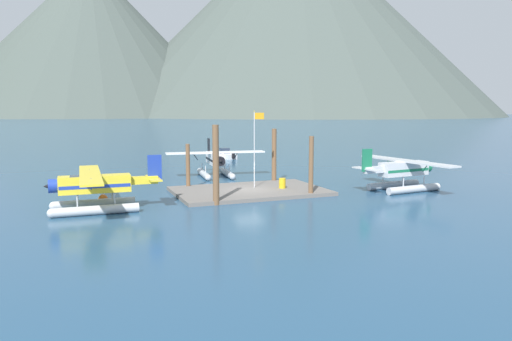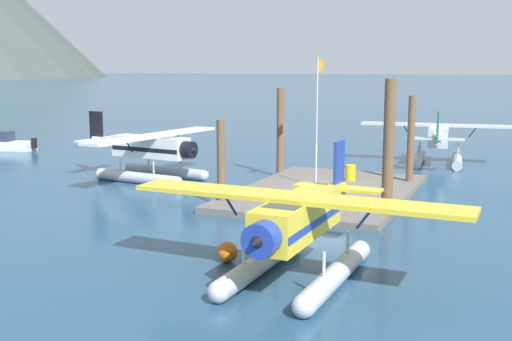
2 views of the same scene
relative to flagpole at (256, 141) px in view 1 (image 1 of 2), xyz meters
The scene contains 15 objects.
ground_plane 4.57m from the flagpole, 138.77° to the right, with size 1200.00×1200.00×0.00m, color navy.
dock_platform 4.43m from the flagpole, 138.77° to the right, with size 12.65×8.23×0.30m, color #66605B.
piling_near_left 7.07m from the flagpole, 136.77° to the right, with size 0.48×0.48×5.99m, color brown.
piling_near_right 5.68m from the flagpole, 53.47° to the right, with size 0.38×0.38×4.96m, color brown.
piling_far_left 6.55m from the flagpole, 150.80° to the left, with size 0.37×0.37×4.06m, color brown.
piling_far_right 4.95m from the flagpole, 45.72° to the left, with size 0.45×0.45×5.28m, color brown.
flagpole is the anchor object (origin of this frame).
fuel_drum 4.38m from the flagpole, 33.23° to the right, with size 0.62×0.62×0.88m.
mooring_buoy 13.57m from the flagpole, behind, with size 0.69×0.69×0.69m, color orange.
mountain_ridge_centre_peak 490.25m from the flagpole, 88.61° to the left, with size 300.37×300.37×154.75m.
mountain_ridge_east_peak 521.31m from the flagpole, 63.47° to the left, with size 439.54×439.54×216.83m.
seaplane_white_bow_centre 10.19m from the flagpole, 94.33° to the left, with size 10.49×7.95×3.84m.
seaplane_yellow_port_aft 14.38m from the flagpole, 164.58° to the right, with size 7.98×10.43×3.84m.
seaplane_silver_stbd_aft 13.36m from the flagpole, 20.93° to the right, with size 7.96×10.49×3.84m.
boat_white_open_north 28.57m from the flagpole, 77.56° to the left, with size 2.27×4.84×1.50m.
Camera 1 is at (-14.25, -37.60, 7.11)m, focal length 33.33 mm.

